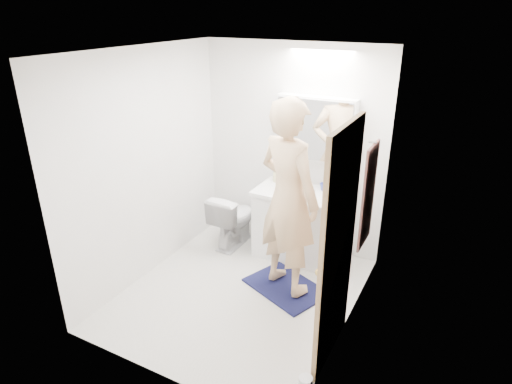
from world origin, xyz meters
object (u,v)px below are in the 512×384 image
Objects in this scene: vanity_cabinet at (297,225)px; toilet at (233,219)px; soap_bottle_b at (289,176)px; toothbrush_cup at (324,187)px; toilet_paper_roll at (305,383)px; medicine_cabinet at (316,129)px; soap_bottle_a at (276,173)px; person at (289,198)px.

vanity_cabinet is 0.80m from toilet.
toothbrush_cup is at bearing -2.65° from soap_bottle_b.
medicine_cabinet is at bearing 110.50° from toilet_paper_roll.
toothbrush_cup reaches higher than toilet_paper_roll.
soap_bottle_a is 1.19× the size of soap_bottle_b.
vanity_cabinet is at bearing -53.34° from person.
soap_bottle_b is (0.15, 0.03, -0.02)m from soap_bottle_a.
soap_bottle_b reaches higher than vanity_cabinet.
person is at bearing 120.79° from toilet_paper_roll.
toilet_paper_roll is at bearing 143.05° from person.
vanity_cabinet is at bearing -43.36° from soap_bottle_b.
soap_bottle_b reaches higher than toothbrush_cup.
medicine_cabinet reaches higher than vanity_cabinet.
vanity_cabinet is at bearing -23.73° from soap_bottle_a.
toilet is 3.65× the size of soap_bottle_b.
soap_bottle_b is (-0.19, 0.18, 0.52)m from vanity_cabinet.
soap_bottle_a is at bearing -35.73° from person.
medicine_cabinet is at bearing 161.54° from toothbrush_cup.
soap_bottle_a is at bearing -148.05° from toilet.
medicine_cabinet is at bearing -62.53° from person.
medicine_cabinet is at bearing -158.53° from toilet.
toilet is 0.88m from soap_bottle_b.
medicine_cabinet reaches higher than soap_bottle_a.
soap_bottle_b is 2.39m from toilet_paper_roll.
soap_bottle_a is 2.44m from toilet_paper_roll.
person is 8.88× the size of soap_bottle_a.
toilet is 6.21× the size of toilet_paper_roll.
soap_bottle_a reaches higher than toilet_paper_roll.
toothbrush_cup is at bearing 33.49° from vanity_cabinet.
person is 10.52× the size of soap_bottle_b.
medicine_cabinet reaches higher than toilet.
vanity_cabinet is 1.32× the size of toilet.
person is 1.64m from toilet_paper_roll.
soap_bottle_b reaches higher than toilet_paper_roll.
vanity_cabinet is 0.95m from person.
medicine_cabinet is 0.72m from soap_bottle_a.
soap_bottle_b is (-0.28, -0.03, -0.59)m from medicine_cabinet.
toilet is 1.31m from person.
toilet_paper_roll is (0.75, -2.01, -1.45)m from medicine_cabinet.
medicine_cabinet is 0.45× the size of person.
medicine_cabinet is 2.59m from toilet_paper_roll.
medicine_cabinet is 0.65m from soap_bottle_b.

